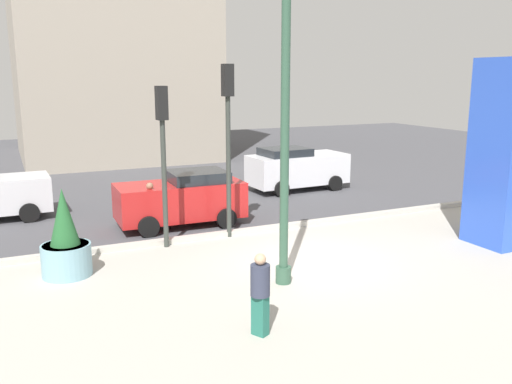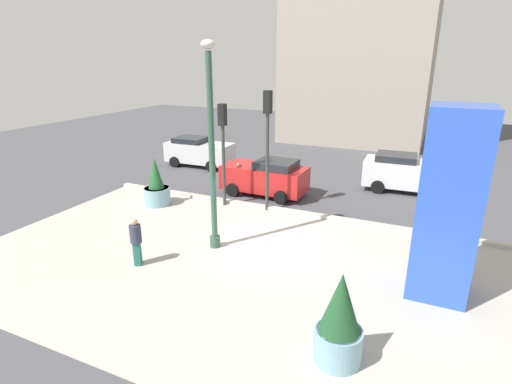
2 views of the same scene
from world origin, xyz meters
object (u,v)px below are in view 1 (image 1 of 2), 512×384
Objects in this scene: lamp_post at (285,141)px; art_pillar_blue at (507,154)px; traffic_light_corner at (163,141)px; traffic_light_far_side at (228,124)px; pedestrian_crossing at (260,291)px; car_curb_west at (182,198)px; potted_plant_curbside at (65,244)px; pedestrian_by_curb at (151,206)px; car_passing_lane at (297,168)px.

art_pillar_blue is at bearing 0.89° from lamp_post.
traffic_light_far_side reaches higher than traffic_light_corner.
pedestrian_crossing is (-1.60, -2.12, -2.44)m from lamp_post.
potted_plant_curbside is at bearing -140.29° from car_curb_west.
lamp_post is 1.52× the size of traffic_light_corner.
pedestrian_by_curb is (2.74, 2.70, 0.08)m from potted_plant_curbside.
traffic_light_corner is at bearing -88.40° from pedestrian_by_curb.
potted_plant_curbside is 0.53× the size of car_curb_west.
lamp_post reaches higher than traffic_light_far_side.
art_pillar_blue is 10.37m from pedestrian_by_curb.
car_passing_lane is at bearing 28.40° from pedestrian_by_curb.
car_passing_lane is 2.67× the size of pedestrian_by_curb.
potted_plant_curbside reaches higher than pedestrian_crossing.
car_passing_lane is 6.94m from car_curb_west.
potted_plant_curbside is 3.74m from traffic_light_corner.
potted_plant_curbside is 0.48× the size of traffic_light_corner.
traffic_light_corner reaches higher than pedestrian_crossing.
pedestrian_by_curb is (-1.74, 5.32, -2.44)m from lamp_post.
traffic_light_far_side is 6.86m from pedestrian_crossing.
traffic_light_far_side reaches higher than car_passing_lane.
potted_plant_curbside is 11.95m from car_passing_lane.
traffic_light_corner is 2.61m from pedestrian_by_curb.
pedestrian_crossing is (-1.87, -6.11, -2.49)m from traffic_light_far_side.
art_pillar_blue reaches higher than traffic_light_corner.
pedestrian_crossing is (0.10, -5.93, -2.13)m from traffic_light_corner.
lamp_post is at bearing -84.25° from car_curb_west.
car_passing_lane is (5.48, 9.23, -2.38)m from lamp_post.
lamp_post is 1.69× the size of car_curb_west.
pedestrian_crossing is at bearing -97.21° from car_curb_west.
car_passing_lane is at bearing 59.29° from lamp_post.
lamp_post is 4.30× the size of pedestrian_crossing.
pedestrian_crossing is 1.00× the size of pedestrian_by_curb.
traffic_light_far_side is 3.22m from car_curb_west.
traffic_light_corner is at bearing -118.53° from car_curb_west.
traffic_light_far_side is at bearing 72.96° from pedestrian_crossing.
car_curb_west is at bearing 39.71° from potted_plant_curbside.
pedestrian_crossing is at bearing -107.04° from traffic_light_far_side.
traffic_light_corner reaches higher than potted_plant_curbside.
car_curb_west is at bearing 61.47° from traffic_light_corner.
car_passing_lane reaches higher than pedestrian_crossing.
traffic_light_far_side is 3.20× the size of pedestrian_crossing.
potted_plant_curbside is 3.84m from pedestrian_by_curb.
pedestrian_by_curb is (-7.22, -3.91, -0.06)m from car_passing_lane.
pedestrian_crossing is at bearing -127.08° from lamp_post.
lamp_post reaches higher than traffic_light_corner.
traffic_light_far_side reaches higher than pedestrian_by_curb.
traffic_light_far_side is 3.19× the size of pedestrian_by_curb.
car_curb_west is (-0.86, 1.87, -2.48)m from traffic_light_far_side.
lamp_post is 10.99m from car_passing_lane.
potted_plant_curbside is at bearing -146.47° from car_passing_lane.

